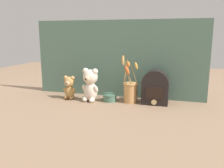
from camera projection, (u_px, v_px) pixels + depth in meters
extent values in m
plane|color=#8E7056|center=(111.00, 102.00, 1.67)|extent=(4.00, 4.00, 0.00)
cube|color=#4C6B5B|center=(117.00, 59.00, 1.77)|extent=(1.30, 0.02, 0.57)
ellipsoid|color=beige|center=(91.00, 92.00, 1.69)|extent=(0.11, 0.10, 0.14)
sphere|color=beige|center=(90.00, 77.00, 1.67)|extent=(0.11, 0.11, 0.11)
sphere|color=#D1B289|center=(87.00, 79.00, 1.63)|extent=(0.05, 0.05, 0.05)
sphere|color=black|center=(86.00, 79.00, 1.61)|extent=(0.01, 0.01, 0.01)
sphere|color=beige|center=(95.00, 71.00, 1.64)|extent=(0.04, 0.04, 0.04)
sphere|color=beige|center=(86.00, 71.00, 1.67)|extent=(0.04, 0.04, 0.04)
ellipsoid|color=beige|center=(96.00, 89.00, 1.66)|extent=(0.04, 0.05, 0.06)
ellipsoid|color=beige|center=(84.00, 88.00, 1.70)|extent=(0.04, 0.05, 0.06)
ellipsoid|color=beige|center=(92.00, 100.00, 1.66)|extent=(0.04, 0.06, 0.03)
ellipsoid|color=beige|center=(85.00, 99.00, 1.68)|extent=(0.04, 0.06, 0.03)
ellipsoid|color=tan|center=(70.00, 92.00, 1.75)|extent=(0.08, 0.06, 0.10)
sphere|color=tan|center=(69.00, 82.00, 1.74)|extent=(0.08, 0.08, 0.08)
sphere|color=#D1B289|center=(68.00, 83.00, 1.71)|extent=(0.04, 0.04, 0.04)
sphere|color=black|center=(67.00, 83.00, 1.69)|extent=(0.01, 0.01, 0.01)
sphere|color=tan|center=(73.00, 78.00, 1.72)|extent=(0.03, 0.03, 0.03)
sphere|color=tan|center=(66.00, 78.00, 1.74)|extent=(0.03, 0.03, 0.03)
ellipsoid|color=tan|center=(74.00, 90.00, 1.73)|extent=(0.02, 0.03, 0.05)
ellipsoid|color=tan|center=(65.00, 90.00, 1.75)|extent=(0.02, 0.03, 0.05)
ellipsoid|color=tan|center=(71.00, 98.00, 1.73)|extent=(0.03, 0.04, 0.03)
ellipsoid|color=tan|center=(66.00, 98.00, 1.74)|extent=(0.03, 0.04, 0.03)
cylinder|color=tan|center=(130.00, 93.00, 1.66)|extent=(0.10, 0.10, 0.14)
torus|color=tan|center=(131.00, 84.00, 1.64)|extent=(0.11, 0.11, 0.01)
cylinder|color=#9E7542|center=(129.00, 74.00, 1.60)|extent=(0.04, 0.01, 0.14)
ellipsoid|color=orange|center=(128.00, 64.00, 1.57)|extent=(0.03, 0.03, 0.04)
cylinder|color=#9E7542|center=(128.00, 77.00, 1.60)|extent=(0.05, 0.01, 0.10)
ellipsoid|color=#C65B28|center=(127.00, 70.00, 1.57)|extent=(0.05, 0.03, 0.07)
cylinder|color=#9E7542|center=(126.00, 71.00, 1.65)|extent=(0.02, 0.05, 0.16)
ellipsoid|color=orange|center=(123.00, 59.00, 1.65)|extent=(0.03, 0.04, 0.06)
cylinder|color=#9E7542|center=(134.00, 75.00, 1.59)|extent=(0.04, 0.04, 0.13)
ellipsoid|color=gold|center=(136.00, 66.00, 1.56)|extent=(0.04, 0.04, 0.05)
cylinder|color=#9E7542|center=(125.00, 72.00, 1.62)|extent=(0.02, 0.04, 0.15)
ellipsoid|color=tan|center=(123.00, 61.00, 1.61)|extent=(0.03, 0.04, 0.07)
cube|color=black|center=(155.00, 93.00, 1.62)|extent=(0.18, 0.11, 0.15)
cylinder|color=black|center=(156.00, 83.00, 1.61)|extent=(0.18, 0.11, 0.18)
cube|color=black|center=(154.00, 93.00, 1.56)|extent=(0.11, 0.01, 0.08)
cylinder|color=#D6BC7A|center=(154.00, 102.00, 1.57)|extent=(0.04, 0.01, 0.04)
cylinder|color=#47705B|center=(110.00, 98.00, 1.69)|extent=(0.10, 0.10, 0.04)
cylinder|color=#47705B|center=(110.00, 95.00, 1.69)|extent=(0.10, 0.10, 0.01)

